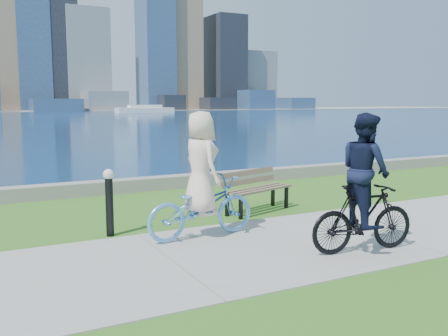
% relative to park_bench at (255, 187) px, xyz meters
% --- Properties ---
extents(ground, '(320.00, 320.00, 0.00)m').
position_rel_park_bench_xyz_m(ground, '(1.04, -2.50, -0.56)').
color(ground, '#2C5C18').
rests_on(ground, ground).
extents(concrete_path, '(80.00, 3.50, 0.02)m').
position_rel_park_bench_xyz_m(concrete_path, '(1.04, -2.50, -0.55)').
color(concrete_path, gray).
rests_on(concrete_path, ground).
extents(seawall, '(90.00, 0.50, 0.35)m').
position_rel_park_bench_xyz_m(seawall, '(1.04, 3.70, -0.39)').
color(seawall, slate).
rests_on(seawall, ground).
extents(bay_water, '(320.00, 131.00, 0.01)m').
position_rel_park_bench_xyz_m(bay_water, '(1.04, 69.50, -0.56)').
color(bay_water, navy).
rests_on(bay_water, ground).
extents(city_skyline, '(177.53, 24.49, 76.00)m').
position_rel_park_bench_xyz_m(city_skyline, '(6.05, 127.36, 22.96)').
color(city_skyline, black).
rests_on(city_skyline, ground).
extents(ferry_far, '(12.22, 3.49, 1.66)m').
position_rel_park_bench_xyz_m(ferry_far, '(28.88, 93.73, 0.13)').
color(ferry_far, silver).
rests_on(ferry_far, ground).
extents(park_bench, '(1.88, 1.13, 0.92)m').
position_rel_park_bench_xyz_m(park_bench, '(0.00, 0.00, 0.00)').
color(park_bench, black).
rests_on(park_bench, ground).
extents(bollard_lamp, '(0.20, 0.20, 1.24)m').
position_rel_park_bench_xyz_m(bollard_lamp, '(-3.41, -0.54, 0.15)').
color(bollard_lamp, black).
rests_on(bollard_lamp, ground).
extents(cyclist_woman, '(0.89, 2.16, 2.27)m').
position_rel_park_bench_xyz_m(cyclist_woman, '(-1.99, -1.45, 0.30)').
color(cyclist_woman, '#5EA4E4').
rests_on(cyclist_woman, ground).
extents(cyclist_man, '(0.81, 1.92, 2.26)m').
position_rel_park_bench_xyz_m(cyclist_man, '(-0.02, -3.46, 0.41)').
color(cyclist_man, black).
rests_on(cyclist_man, ground).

